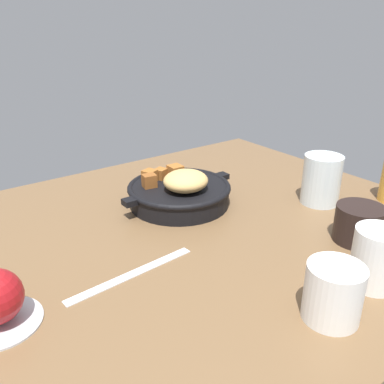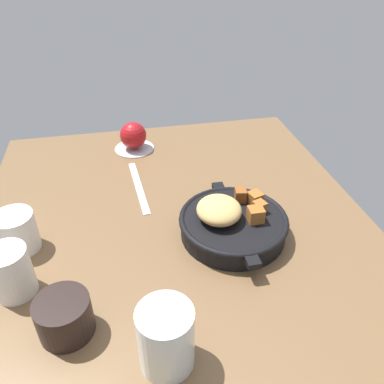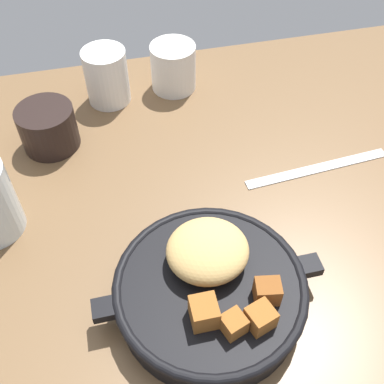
{
  "view_description": "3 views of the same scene",
  "coord_description": "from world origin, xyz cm",
  "views": [
    {
      "loc": [
        41.35,
        54.94,
        36.72
      ],
      "look_at": [
        1.23,
        0.76,
        7.87
      ],
      "focal_mm": 38.53,
      "sensor_mm": 36.0,
      "label": 1
    },
    {
      "loc": [
        -60.47,
        9.58,
        52.17
      ],
      "look_at": [
        1.96,
        -3.28,
        7.51
      ],
      "focal_mm": 36.42,
      "sensor_mm": 36.0,
      "label": 2
    },
    {
      "loc": [
        -11.64,
        -35.24,
        49.6
      ],
      "look_at": [
        -2.87,
        1.8,
        5.56
      ],
      "focal_mm": 43.99,
      "sensor_mm": 36.0,
      "label": 3
    }
  ],
  "objects": [
    {
      "name": "saucer_plate",
      "position": [
        36.13,
        6.0,
        0.3
      ],
      "size": [
        10.8,
        10.8,
        0.6
      ],
      "primitive_type": "cylinder",
      "color": "#B7BABF",
      "rests_on": "ground_plane"
    },
    {
      "name": "butter_knife",
      "position": [
        17.06,
        6.6,
        0.18
      ],
      "size": [
        22.26,
        3.24,
        0.36
      ],
      "primitive_type": "cube",
      "rotation": [
        0.0,
        0.0,
        0.07
      ],
      "color": "silver",
      "rests_on": "ground_plane"
    },
    {
      "name": "coffee_mug_dark",
      "position": [
        -20.25,
        20.9,
        3.27
      ],
      "size": [
        8.44,
        8.44,
        6.54
      ],
      "primitive_type": "cylinder",
      "color": "black",
      "rests_on": "ground_plane"
    },
    {
      "name": "ground_plane",
      "position": [
        0.0,
        0.0,
        -1.2
      ],
      "size": [
        96.94,
        81.52,
        2.4
      ],
      "primitive_type": "cube",
      "color": "brown"
    },
    {
      "name": "water_glass_tall",
      "position": [
        -28.24,
        6.59,
        5.22
      ],
      "size": [
        7.96,
        7.96,
        10.43
      ],
      "primitive_type": "cylinder",
      "color": "silver",
      "rests_on": "ground_plane"
    },
    {
      "name": "ceramic_mug_white",
      "position": [
        0.76,
        30.72,
        3.93
      ],
      "size": [
        7.49,
        7.49,
        7.85
      ],
      "primitive_type": "cylinder",
      "color": "silver",
      "rests_on": "ground_plane"
    },
    {
      "name": "cast_iron_skillet",
      "position": [
        -3.64,
        -10.21,
        3.07
      ],
      "size": [
        25.9,
        21.63,
        8.38
      ],
      "color": "black",
      "rests_on": "ground_plane"
    },
    {
      "name": "white_creamer_pitcher",
      "position": [
        -10.39,
        29.84,
        4.52
      ],
      "size": [
        6.98,
        6.98,
        9.05
      ],
      "primitive_type": "cylinder",
      "color": "white",
      "rests_on": "ground_plane"
    }
  ]
}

